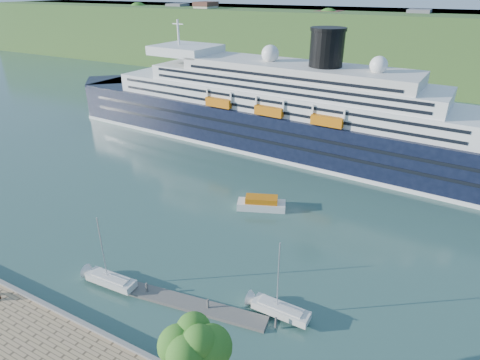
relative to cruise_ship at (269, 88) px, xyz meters
name	(u,v)px	position (x,y,z in m)	size (l,w,h in m)	color
ground	(107,341)	(8.93, -58.78, -12.85)	(400.00, 400.00, 0.00)	#32594F
far_hillside	(386,46)	(8.93, 86.22, -0.85)	(400.00, 50.00, 24.00)	#335823
quay_coping	(104,334)	(8.93, -58.98, -11.70)	(220.00, 0.50, 0.30)	slate
cruise_ship	(269,88)	(0.00, 0.00, 0.00)	(114.49, 16.67, 25.71)	black
floating_pontoon	(192,305)	(13.88, -50.52, -12.66)	(17.58, 2.15, 0.39)	#66625B
sailboat_white_near	(107,255)	(3.46, -52.37, -8.29)	(7.08, 1.97, 9.14)	silver
sailboat_white_far	(282,284)	(23.32, -47.28, -8.27)	(7.10, 1.97, 9.17)	silver
tender_launch	(261,203)	(11.33, -26.99, -11.78)	(7.81, 2.67, 2.16)	#C7660B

